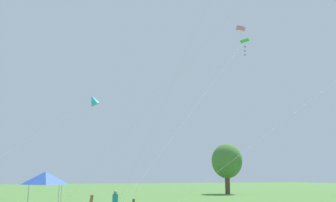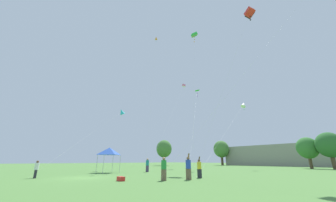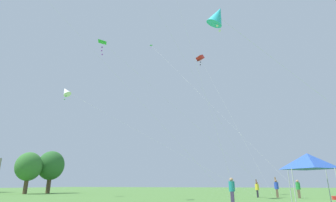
{
  "view_description": "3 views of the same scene",
  "coord_description": "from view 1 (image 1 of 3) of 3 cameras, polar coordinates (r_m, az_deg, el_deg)",
  "views": [
    {
      "loc": [
        24.04,
        3.32,
        2.93
      ],
      "look_at": [
        -0.56,
        12.51,
        8.14
      ],
      "focal_mm": 40.0,
      "sensor_mm": 36.0,
      "label": 1
    },
    {
      "loc": [
        19.13,
        -6.12,
        1.51
      ],
      "look_at": [
        -3.62,
        13.15,
        11.03
      ],
      "focal_mm": 20.0,
      "sensor_mm": 36.0,
      "label": 2
    },
    {
      "loc": [
        -24.37,
        7.71,
        1.33
      ],
      "look_at": [
        -2.21,
        15.08,
        8.8
      ],
      "focal_mm": 28.0,
      "sensor_mm": 36.0,
      "label": 3
    }
  ],
  "objects": [
    {
      "name": "tree_far_left",
      "position": [
        61.58,
        8.95,
        -9.03
      ],
      "size": [
        5.27,
        4.74,
        7.95
      ],
      "color": "brown",
      "rests_on": "ground"
    },
    {
      "name": "festival_tent",
      "position": [
        29.94,
        -18.2,
        -11.09
      ],
      "size": [
        2.49,
        2.49,
        3.2
      ],
      "color": "#B7B7BC",
      "rests_on": "ground"
    },
    {
      "name": "person_teal_shirt",
      "position": [
        28.75,
        -8.05,
        -15.01
      ],
      "size": [
        0.43,
        0.43,
        1.81
      ],
      "rotation": [
        0.0,
        0.0,
        0.58
      ],
      "color": "#473860",
      "rests_on": "ground"
    },
    {
      "name": "kite_green_delta_4",
      "position": [
        35.53,
        11.51,
        8.85
      ],
      "size": [
        12.02,
        15.71,
        15.31
      ],
      "color": "silver",
      "rests_on": "ground"
    },
    {
      "name": "kite_cyan_diamond_3",
      "position": [
        37.12,
        -11.31,
        0.13
      ],
      "size": [
        9.89,
        13.83,
        10.81
      ],
      "color": "silver",
      "rests_on": "ground"
    },
    {
      "name": "kite_pink_box_5",
      "position": [
        47.18,
        11.01,
        10.7
      ],
      "size": [
        10.0,
        17.84,
        20.93
      ],
      "color": "silver",
      "rests_on": "ground"
    }
  ]
}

